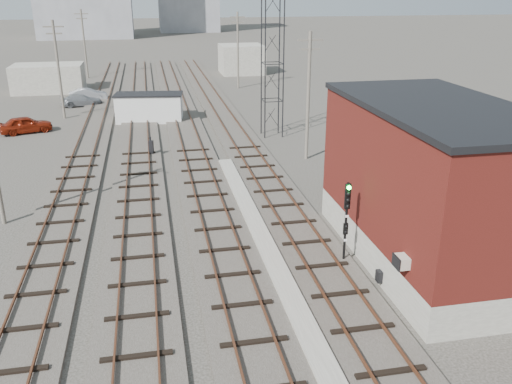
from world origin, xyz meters
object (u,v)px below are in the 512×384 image
object	(u,v)px
site_trailer	(149,107)
car_grey	(81,100)
car_red	(26,125)
car_silver	(88,94)
signal_mast	(346,217)
switch_stand	(151,148)

from	to	relation	value
site_trailer	car_grey	distance (m)	10.91
site_trailer	car_red	distance (m)	10.76
site_trailer	car_silver	bearing A→B (deg)	127.74
car_red	car_silver	xyz separation A→B (m)	(3.99, 13.57, -0.06)
signal_mast	car_grey	xyz separation A→B (m)	(-15.15, 38.29, -1.65)
switch_stand	site_trailer	world-z (taller)	site_trailer
car_red	switch_stand	bearing A→B (deg)	-149.47
site_trailer	car_red	size ratio (longest dim) A/B	1.52
signal_mast	site_trailer	size ratio (longest dim) A/B	0.60
switch_stand	car_grey	distance (m)	20.86
switch_stand	site_trailer	bearing A→B (deg)	103.87
signal_mast	car_silver	bearing A→B (deg)	109.65
signal_mast	switch_stand	bearing A→B (deg)	113.99
signal_mast	site_trailer	xyz separation A→B (m)	(-8.20, 29.91, -0.95)
switch_stand	car_silver	world-z (taller)	switch_stand
car_red	car_grey	distance (m)	11.25
site_trailer	car_grey	size ratio (longest dim) A/B	1.55
car_red	car_silver	world-z (taller)	car_red
site_trailer	car_silver	world-z (taller)	site_trailer
switch_stand	car_red	bearing A→B (deg)	153.37
signal_mast	car_grey	size ratio (longest dim) A/B	0.93
site_trailer	car_red	bearing A→B (deg)	-159.92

